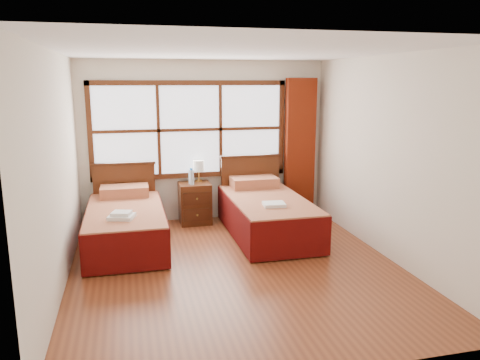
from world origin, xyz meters
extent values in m
plane|color=brown|center=(0.00, 0.00, 0.00)|extent=(4.50, 4.50, 0.00)
plane|color=white|center=(0.00, 0.00, 2.60)|extent=(4.50, 4.50, 0.00)
plane|color=silver|center=(0.00, 2.25, 1.30)|extent=(4.00, 0.00, 4.00)
plane|color=silver|center=(-2.00, 0.00, 1.30)|extent=(0.00, 4.50, 4.50)
plane|color=silver|center=(2.00, 0.00, 1.30)|extent=(0.00, 4.50, 4.50)
cube|color=white|center=(-0.25, 2.22, 1.50)|extent=(3.00, 0.02, 1.40)
cube|color=#48220F|center=(-0.25, 2.20, 0.76)|extent=(3.16, 0.06, 0.08)
cube|color=#48220F|center=(-0.25, 2.20, 2.24)|extent=(3.16, 0.06, 0.08)
cube|color=#48220F|center=(-1.79, 2.20, 1.50)|extent=(0.08, 0.06, 1.56)
cube|color=#48220F|center=(1.29, 2.20, 1.50)|extent=(0.08, 0.06, 1.56)
cube|color=#48220F|center=(-0.75, 2.20, 1.50)|extent=(0.05, 0.05, 1.40)
cube|color=#48220F|center=(0.25, 2.20, 1.50)|extent=(0.05, 0.05, 1.40)
cube|color=#48220F|center=(-0.25, 2.20, 1.50)|extent=(3.00, 0.05, 0.05)
cube|color=maroon|center=(1.60, 2.11, 1.17)|extent=(0.50, 0.16, 2.30)
cube|color=#381A0B|center=(-1.32, 1.13, 0.15)|extent=(0.91, 1.82, 0.30)
cube|color=maroon|center=(-1.32, 1.13, 0.42)|extent=(1.02, 2.02, 0.25)
cube|color=#5A0B09|center=(-1.83, 1.13, 0.27)|extent=(0.03, 2.02, 0.51)
cube|color=#5A0B09|center=(-0.81, 1.13, 0.27)|extent=(0.03, 2.02, 0.51)
cube|color=#5A0B09|center=(-1.32, 0.12, 0.27)|extent=(1.02, 0.03, 0.51)
cube|color=maroon|center=(-1.32, 1.86, 0.62)|extent=(0.71, 0.42, 0.16)
cube|color=#48220F|center=(-1.32, 2.14, 0.50)|extent=(0.95, 0.06, 0.99)
cube|color=#381A0B|center=(-1.32, 2.14, 1.00)|extent=(0.99, 0.08, 0.04)
cube|color=#381A0B|center=(0.74, 1.13, 0.16)|extent=(0.95, 1.90, 0.31)
cube|color=maroon|center=(0.74, 1.13, 0.44)|extent=(1.06, 2.11, 0.26)
cube|color=#5A0B09|center=(0.21, 1.13, 0.28)|extent=(0.03, 2.11, 0.53)
cube|color=#5A0B09|center=(1.27, 1.13, 0.28)|extent=(0.03, 2.11, 0.53)
cube|color=#5A0B09|center=(0.74, 0.08, 0.28)|extent=(1.06, 0.03, 0.53)
cube|color=maroon|center=(0.74, 1.90, 0.65)|extent=(0.74, 0.43, 0.17)
cube|color=#48220F|center=(0.74, 2.14, 0.52)|extent=(0.99, 0.06, 1.03)
cube|color=#381A0B|center=(0.74, 2.14, 1.04)|extent=(1.03, 0.08, 0.04)
cube|color=#48220F|center=(-0.22, 2.00, 0.33)|extent=(0.50, 0.44, 0.66)
cube|color=#381A0B|center=(-0.22, 1.77, 0.20)|extent=(0.44, 0.02, 0.20)
cube|color=#381A0B|center=(-0.22, 1.77, 0.46)|extent=(0.44, 0.02, 0.20)
sphere|color=#A78B38|center=(-0.22, 1.75, 0.20)|extent=(0.03, 0.03, 0.03)
sphere|color=#A78B38|center=(-0.22, 1.75, 0.46)|extent=(0.03, 0.03, 0.03)
cube|color=white|center=(-1.36, 0.65, 0.57)|extent=(0.38, 0.35, 0.05)
cube|color=white|center=(-1.36, 0.65, 0.62)|extent=(0.28, 0.26, 0.04)
cube|color=white|center=(0.70, 0.69, 0.59)|extent=(0.32, 0.28, 0.05)
cylinder|color=gold|center=(-0.13, 2.14, 0.67)|extent=(0.11, 0.11, 0.02)
cylinder|color=gold|center=(-0.13, 2.14, 0.76)|extent=(0.02, 0.02, 0.15)
cylinder|color=silver|center=(-0.13, 2.14, 0.92)|extent=(0.18, 0.18, 0.18)
cylinder|color=silver|center=(-0.28, 1.91, 0.78)|extent=(0.07, 0.07, 0.23)
cylinder|color=blue|center=(-0.28, 1.91, 0.91)|extent=(0.03, 0.03, 0.03)
cylinder|color=silver|center=(-0.29, 1.97, 0.78)|extent=(0.07, 0.07, 0.23)
cylinder|color=blue|center=(-0.29, 1.97, 0.90)|extent=(0.03, 0.03, 0.03)
camera|label=1|loc=(-1.25, -5.29, 2.26)|focal=35.00mm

